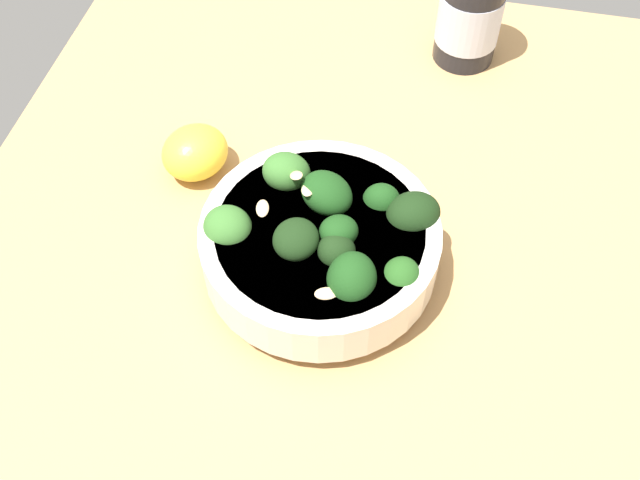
% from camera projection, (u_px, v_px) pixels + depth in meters
% --- Properties ---
extents(ground_plane, '(0.72, 0.72, 0.05)m').
position_uv_depth(ground_plane, '(366.00, 252.00, 0.68)').
color(ground_plane, tan).
extents(bowl_of_broccoli, '(0.20, 0.19, 0.08)m').
position_uv_depth(bowl_of_broccoli, '(323.00, 241.00, 0.61)').
color(bowl_of_broccoli, silver).
rests_on(bowl_of_broccoli, ground_plane).
extents(lemon_wedge, '(0.08, 0.08, 0.05)m').
position_uv_depth(lemon_wedge, '(195.00, 152.00, 0.68)').
color(lemon_wedge, yellow).
rests_on(lemon_wedge, ground_plane).
extents(bottle_tall, '(0.06, 0.06, 0.15)m').
position_uv_depth(bottle_tall, '(472.00, 5.00, 0.75)').
color(bottle_tall, black).
rests_on(bottle_tall, ground_plane).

